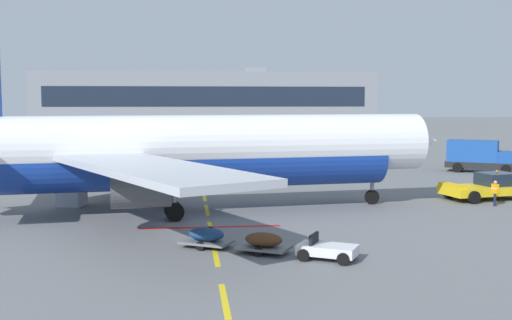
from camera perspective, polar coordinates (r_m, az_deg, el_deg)
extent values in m
plane|color=slate|center=(58.41, 17.22, -1.83)|extent=(400.00, 400.00, 0.00)
cube|color=yellow|center=(23.13, -2.86, -12.55)|extent=(0.24, 4.00, 0.01)
cube|color=yellow|center=(29.44, -3.65, -8.62)|extent=(0.24, 4.00, 0.01)
cube|color=yellow|center=(35.46, -4.14, -6.19)|extent=(0.24, 4.00, 0.01)
cube|color=yellow|center=(41.32, -4.46, -4.53)|extent=(0.24, 4.00, 0.01)
cube|color=yellow|center=(46.79, -4.69, -3.36)|extent=(0.24, 4.00, 0.01)
cube|color=yellow|center=(54.09, -4.93, -2.17)|extent=(0.24, 4.00, 0.01)
cube|color=yellow|center=(61.38, -5.10, -1.26)|extent=(0.24, 4.00, 0.01)
cube|color=yellow|center=(68.65, -5.24, -0.55)|extent=(0.24, 4.00, 0.01)
cube|color=yellow|center=(76.00, -5.35, 0.03)|extent=(0.24, 4.00, 0.01)
cube|color=yellow|center=(81.65, -5.43, 0.40)|extent=(0.24, 4.00, 0.01)
cube|color=yellow|center=(87.18, -5.49, 0.72)|extent=(0.24, 4.00, 0.01)
cube|color=yellow|center=(93.50, -5.55, 1.04)|extent=(0.24, 4.00, 0.01)
cube|color=yellow|center=(100.92, -5.62, 1.36)|extent=(0.24, 4.00, 0.01)
cube|color=#B21414|center=(35.82, -4.16, -6.08)|extent=(8.00, 0.40, 0.01)
cylinder|color=white|center=(40.32, -5.06, 1.37)|extent=(30.34, 7.67, 3.80)
cylinder|color=navy|center=(40.41, -5.05, -0.11)|extent=(24.75, 6.65, 3.50)
cone|color=white|center=(45.13, 14.19, 1.66)|extent=(3.95, 4.15, 3.72)
cube|color=#192333|center=(44.61, 13.01, 2.50)|extent=(1.96, 3.03, 0.60)
cube|color=#B7BCC6|center=(48.41, -11.26, 1.40)|extent=(8.18, 17.62, 0.36)
cube|color=#B7BCC6|center=(31.50, -9.84, -0.69)|extent=(11.94, 17.34, 0.36)
cylinder|color=#4C4F54|center=(45.55, -11.24, -0.68)|extent=(3.45, 2.50, 2.10)
cylinder|color=black|center=(45.65, -9.23, -0.63)|extent=(0.35, 1.79, 1.79)
cylinder|color=#4C4F54|center=(34.64, -10.40, -2.57)|extent=(3.45, 2.50, 2.10)
cylinder|color=black|center=(34.77, -7.76, -2.50)|extent=(0.35, 1.79, 1.79)
cylinder|color=gray|center=(43.97, 10.48, -1.60)|extent=(0.28, 0.28, 2.67)
cylinder|color=black|center=(44.15, 10.45, -3.31)|extent=(1.02, 0.41, 0.99)
cylinder|color=gray|center=(42.88, -8.21, -1.70)|extent=(0.28, 0.28, 2.61)
cylinder|color=black|center=(43.41, -8.23, -3.36)|extent=(1.14, 0.49, 1.10)
cylinder|color=black|center=(42.72, -8.14, -3.50)|extent=(1.14, 0.49, 1.10)
cylinder|color=gray|center=(37.75, -7.43, -2.66)|extent=(0.28, 0.28, 2.61)
cylinder|color=black|center=(38.30, -7.47, -4.52)|extent=(1.14, 0.49, 1.10)
cylinder|color=black|center=(37.62, -7.35, -4.70)|extent=(1.14, 0.49, 1.10)
cube|color=yellow|center=(48.33, 19.91, -2.55)|extent=(6.44, 3.95, 0.60)
cube|color=#192333|center=(48.91, 20.94, -1.61)|extent=(2.78, 2.57, 0.90)
cube|color=yellow|center=(46.71, 17.37, -2.22)|extent=(1.19, 2.61, 0.24)
sphere|color=orange|center=(48.85, 20.96, -0.97)|extent=(0.16, 0.16, 0.16)
cylinder|color=black|center=(46.11, 19.08, -3.21)|extent=(0.96, 0.57, 0.90)
cylinder|color=black|center=(48.35, 17.08, -2.76)|extent=(0.96, 0.57, 0.90)
cylinder|color=black|center=(50.64, 20.65, -2.51)|extent=(0.96, 0.57, 0.90)
cube|color=black|center=(62.98, 6.73, -0.43)|extent=(6.56, 6.73, 0.60)
cube|color=gray|center=(64.90, 7.78, 0.48)|extent=(3.31, 3.31, 1.10)
cube|color=#192333|center=(65.89, 8.27, 0.64)|extent=(1.43, 1.37, 0.64)
cube|color=gray|center=(62.02, 6.29, 0.73)|extent=(5.02, 5.10, 2.10)
cylinder|color=black|center=(65.54, 6.82, -0.43)|extent=(0.86, 0.89, 0.96)
cylinder|color=black|center=(64.36, 8.66, -0.56)|extent=(0.86, 0.89, 0.96)
cylinder|color=black|center=(61.73, 4.72, -0.78)|extent=(0.86, 0.89, 0.96)
cylinder|color=black|center=(60.49, 6.63, -0.92)|extent=(0.86, 0.89, 0.96)
cube|color=black|center=(66.49, 19.81, -0.41)|extent=(7.24, 5.66, 0.60)
cube|color=#194799|center=(66.26, 21.83, 0.24)|extent=(3.23, 3.20, 1.10)
cube|color=#194799|center=(66.46, 19.01, 0.78)|extent=(5.32, 4.51, 2.10)
cylinder|color=black|center=(67.56, 21.79, -0.61)|extent=(0.97, 0.73, 0.96)
cylinder|color=black|center=(65.18, 21.68, -0.81)|extent=(0.97, 0.73, 0.96)
cylinder|color=black|center=(67.92, 18.01, -0.46)|extent=(0.97, 0.73, 0.96)
cylinder|color=black|center=(65.54, 17.77, -0.66)|extent=(0.97, 0.73, 0.96)
cube|color=silver|center=(28.71, 6.50, -8.06)|extent=(2.95, 2.49, 0.44)
cube|color=black|center=(28.80, 5.25, -7.19)|extent=(0.65, 1.04, 0.56)
cylinder|color=black|center=(29.18, 8.61, -8.23)|extent=(0.58, 0.43, 0.56)
cylinder|color=black|center=(27.87, 7.90, -8.88)|extent=(0.58, 0.43, 0.56)
cylinder|color=black|center=(29.66, 5.17, -7.97)|extent=(0.58, 0.43, 0.56)
cylinder|color=black|center=(28.37, 4.31, -8.59)|extent=(0.58, 0.43, 0.56)
cube|color=slate|center=(29.74, 0.69, -7.91)|extent=(2.83, 2.48, 0.12)
ellipsoid|color=#4C2D19|center=(29.65, 0.69, -7.20)|extent=(2.18, 1.94, 0.64)
cylinder|color=black|center=(30.36, 1.18, -7.75)|extent=(0.45, 0.34, 0.44)
cylinder|color=black|center=(29.15, 0.19, -8.31)|extent=(0.45, 0.34, 0.44)
cube|color=slate|center=(30.96, -4.50, -7.39)|extent=(2.83, 2.48, 0.12)
ellipsoid|color=navy|center=(30.88, -4.51, -6.70)|extent=(2.18, 1.94, 0.64)
cylinder|color=black|center=(31.56, -3.94, -7.25)|extent=(0.45, 0.34, 0.44)
cylinder|color=black|center=(30.39, -5.09, -7.76)|extent=(0.45, 0.34, 0.44)
cylinder|color=#191E38|center=(45.80, 20.78, -3.35)|extent=(0.16, 0.16, 0.86)
cylinder|color=#191E38|center=(45.57, 20.81, -3.40)|extent=(0.16, 0.16, 0.86)
cube|color=orange|center=(45.58, 20.83, -2.44)|extent=(0.38, 0.54, 0.64)
cube|color=silver|center=(45.58, 20.83, -2.40)|extent=(0.39, 0.56, 0.06)
sphere|color=tan|center=(45.52, 20.84, -1.90)|extent=(0.23, 0.23, 0.23)
cylinder|color=orange|center=(45.81, 20.59, -2.36)|extent=(0.09, 0.09, 0.58)
cylinder|color=orange|center=(45.35, 21.07, -2.45)|extent=(0.09, 0.09, 0.58)
cube|color=#B7BCC6|center=(44.51, -16.34, -2.98)|extent=(1.94, 1.91, 1.60)
cube|color=silver|center=(44.51, -16.34, -2.98)|extent=(1.58, 0.44, 1.36)
cube|color=gray|center=(181.21, -4.55, 5.50)|extent=(93.43, 24.03, 14.77)
cube|color=#192333|center=(169.15, -4.41, 5.76)|extent=(85.95, 0.12, 5.32)
cube|color=gray|center=(182.40, -0.12, 8.09)|extent=(6.00, 5.00, 1.60)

